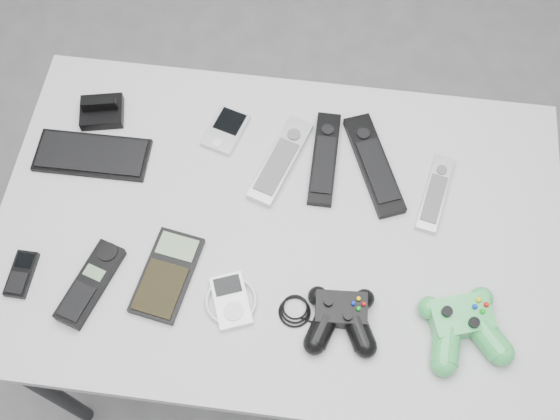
# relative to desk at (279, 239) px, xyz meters

# --- Properties ---
(floor) EXTENTS (3.50, 3.50, 0.00)m
(floor) POSITION_rel_desk_xyz_m (0.07, -0.02, -0.72)
(floor) COLOR #5F5E63
(floor) RESTS_ON ground
(desk) EXTENTS (1.18, 0.76, 0.79)m
(desk) POSITION_rel_desk_xyz_m (0.00, 0.00, 0.00)
(desk) COLOR #979799
(desk) RESTS_ON floor
(pda_keyboard) EXTENTS (0.25, 0.11, 0.02)m
(pda_keyboard) POSITION_rel_desk_xyz_m (-0.43, 0.12, 0.08)
(pda_keyboard) COLOR black
(pda_keyboard) RESTS_ON desk
(dock_bracket) EXTENTS (0.11, 0.10, 0.05)m
(dock_bracket) POSITION_rel_desk_xyz_m (-0.43, 0.23, 0.09)
(dock_bracket) COLOR black
(dock_bracket) RESTS_ON desk
(pda) EXTENTS (0.10, 0.13, 0.02)m
(pda) POSITION_rel_desk_xyz_m (-0.15, 0.21, 0.08)
(pda) COLOR #B1B2B9
(pda) RESTS_ON desk
(remote_silver_a) EXTENTS (0.12, 0.23, 0.02)m
(remote_silver_a) POSITION_rel_desk_xyz_m (-0.01, 0.15, 0.08)
(remote_silver_a) COLOR #B1B2B9
(remote_silver_a) RESTS_ON desk
(remote_black_a) EXTENTS (0.05, 0.23, 0.02)m
(remote_black_a) POSITION_rel_desk_xyz_m (0.08, 0.17, 0.08)
(remote_black_a) COLOR black
(remote_black_a) RESTS_ON desk
(remote_black_b) EXTENTS (0.15, 0.25, 0.02)m
(remote_black_b) POSITION_rel_desk_xyz_m (0.19, 0.17, 0.08)
(remote_black_b) COLOR black
(remote_black_b) RESTS_ON desk
(remote_silver_b) EXTENTS (0.08, 0.19, 0.02)m
(remote_silver_b) POSITION_rel_desk_xyz_m (0.32, 0.11, 0.08)
(remote_silver_b) COLOR #B6B7BD
(remote_silver_b) RESTS_ON desk
(mobile_phone) EXTENTS (0.05, 0.10, 0.02)m
(mobile_phone) POSITION_rel_desk_xyz_m (-0.50, -0.17, 0.08)
(mobile_phone) COLOR black
(mobile_phone) RESTS_ON desk
(cordless_handset) EXTENTS (0.11, 0.19, 0.03)m
(cordless_handset) POSITION_rel_desk_xyz_m (-0.35, -0.18, 0.08)
(cordless_handset) COLOR black
(cordless_handset) RESTS_ON desk
(calculator) EXTENTS (0.12, 0.20, 0.02)m
(calculator) POSITION_rel_desk_xyz_m (-0.21, -0.14, 0.08)
(calculator) COLOR black
(calculator) RESTS_ON desk
(mp3_player) EXTENTS (0.14, 0.14, 0.02)m
(mp3_player) POSITION_rel_desk_xyz_m (-0.07, -0.18, 0.08)
(mp3_player) COLOR white
(mp3_player) RESTS_ON desk
(controller_black) EXTENTS (0.25, 0.16, 0.05)m
(controller_black) POSITION_rel_desk_xyz_m (0.14, -0.19, 0.09)
(controller_black) COLOR black
(controller_black) RESTS_ON desk
(controller_green) EXTENTS (0.20, 0.21, 0.05)m
(controller_green) POSITION_rel_desk_xyz_m (0.38, -0.17, 0.10)
(controller_green) COLOR #258A34
(controller_green) RESTS_ON desk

